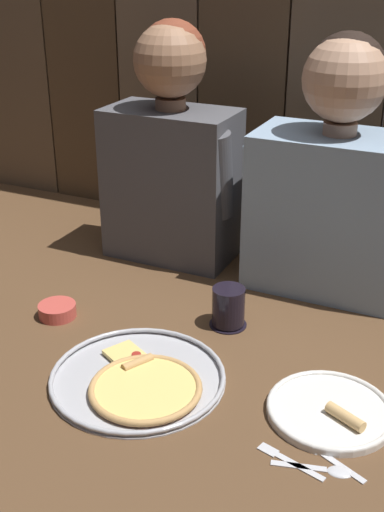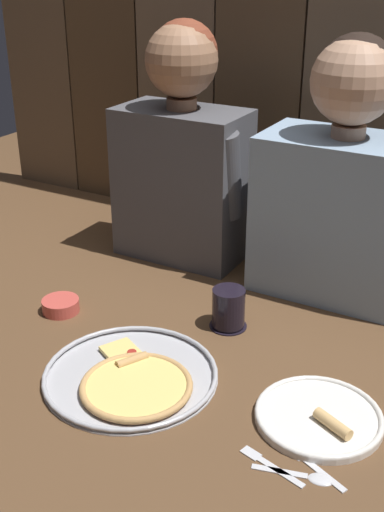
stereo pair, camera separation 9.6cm
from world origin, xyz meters
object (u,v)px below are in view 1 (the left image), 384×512
object	(u,v)px
dinner_plate	(330,410)
diner_right	(335,179)
drinking_glass	(228,307)
dipping_bowl	(57,310)
diner_left	(171,150)
pizza_tray	(140,380)

from	to	relation	value
dinner_plate	diner_right	distance (m)	0.60
drinking_glass	dipping_bowl	distance (m)	0.41
dipping_bowl	diner_left	bearing A→B (deg)	78.43
dipping_bowl	diner_right	bearing A→B (deg)	39.07
dinner_plate	diner_right	size ratio (longest dim) A/B	0.38
pizza_tray	dinner_plate	bearing A→B (deg)	10.98
dinner_plate	drinking_glass	world-z (taller)	drinking_glass
dinner_plate	diner_left	bearing A→B (deg)	139.20
pizza_tray	drinking_glass	distance (m)	0.30
pizza_tray	dipping_bowl	bearing A→B (deg)	154.38
dinner_plate	pizza_tray	bearing A→B (deg)	-169.02
pizza_tray	dinner_plate	distance (m)	0.38
drinking_glass	diner_left	xyz separation A→B (m)	(-0.30, 0.30, 0.26)
pizza_tray	dipping_bowl	world-z (taller)	dipping_bowl
diner_right	drinking_glass	bearing A→B (deg)	-117.08
diner_right	diner_left	bearing A→B (deg)	-179.94
pizza_tray	diner_left	distance (m)	0.69
dipping_bowl	diner_left	distance (m)	0.53
dipping_bowl	diner_left	world-z (taller)	diner_left
drinking_glass	diner_right	bearing A→B (deg)	62.92
dinner_plate	dipping_bowl	bearing A→B (deg)	173.54
pizza_tray	diner_right	distance (m)	0.69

